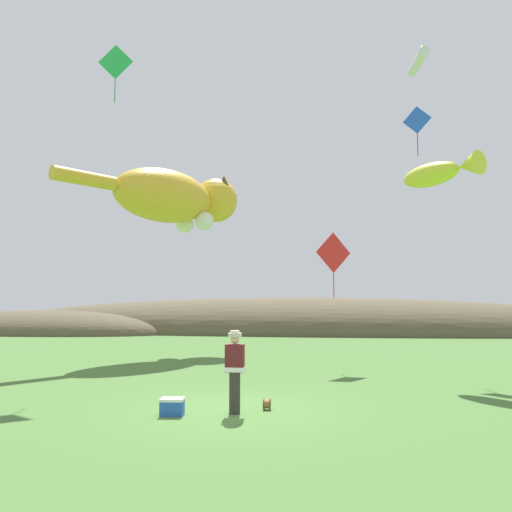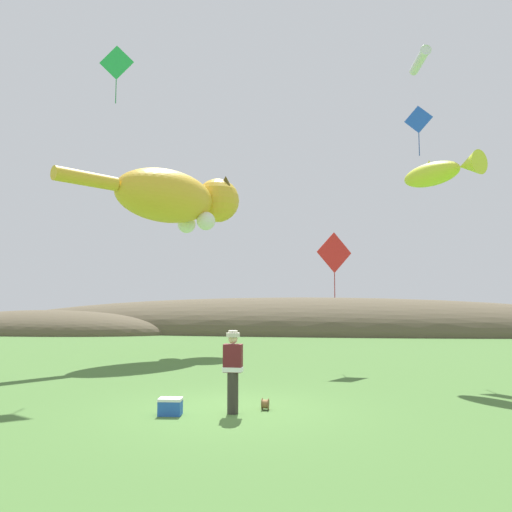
# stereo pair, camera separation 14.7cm
# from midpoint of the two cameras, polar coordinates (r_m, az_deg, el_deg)

# --- Properties ---
(ground_plane) EXTENTS (120.00, 120.00, 0.00)m
(ground_plane) POSITION_cam_midpoint_polar(r_m,az_deg,el_deg) (11.59, -3.21, -17.19)
(ground_plane) COLOR #477033
(distant_hill_ridge) EXTENTS (54.27, 12.45, 5.17)m
(distant_hill_ridge) POSITION_cam_midpoint_polar(r_m,az_deg,el_deg) (37.59, 0.42, -8.70)
(distant_hill_ridge) COLOR brown
(distant_hill_ridge) RESTS_ON ground
(festival_attendant) EXTENTS (0.42, 0.30, 1.77)m
(festival_attendant) POSITION_cam_midpoint_polar(r_m,az_deg,el_deg) (11.10, -2.83, -12.73)
(festival_attendant) COLOR #332D28
(festival_attendant) RESTS_ON ground
(kite_spool) EXTENTS (0.16, 0.25, 0.25)m
(kite_spool) POSITION_cam_midpoint_polar(r_m,az_deg,el_deg) (11.59, 0.88, -16.56)
(kite_spool) COLOR olive
(kite_spool) RESTS_ON ground
(picnic_cooler) EXTENTS (0.52, 0.37, 0.36)m
(picnic_cooler) POSITION_cam_midpoint_polar(r_m,az_deg,el_deg) (11.21, -9.95, -16.60)
(picnic_cooler) COLOR blue
(picnic_cooler) RESTS_ON ground
(kite_giant_cat) EXTENTS (6.25, 8.12, 2.89)m
(kite_giant_cat) POSITION_cam_midpoint_polar(r_m,az_deg,el_deg) (23.88, -9.30, 6.53)
(kite_giant_cat) COLOR gold
(kite_fish_windsock) EXTENTS (2.46, 2.74, 0.89)m
(kite_fish_windsock) POSITION_cam_midpoint_polar(r_m,az_deg,el_deg) (17.59, 19.88, 8.95)
(kite_fish_windsock) COLOR yellow
(kite_tube_streamer) EXTENTS (0.57, 1.87, 0.44)m
(kite_tube_streamer) POSITION_cam_midpoint_polar(r_m,az_deg,el_deg) (22.38, 17.87, 20.42)
(kite_tube_streamer) COLOR white
(kite_diamond_blue) EXTENTS (1.03, 0.45, 2.01)m
(kite_diamond_blue) POSITION_cam_midpoint_polar(r_m,az_deg,el_deg) (21.19, 17.73, 14.54)
(kite_diamond_blue) COLOR blue
(kite_diamond_green) EXTENTS (1.30, 0.13, 2.20)m
(kite_diamond_green) POSITION_cam_midpoint_polar(r_m,az_deg,el_deg) (20.29, -15.96, 20.50)
(kite_diamond_green) COLOR green
(kite_diamond_red) EXTENTS (1.27, 0.83, 2.40)m
(kite_diamond_red) POSITION_cam_midpoint_polar(r_m,az_deg,el_deg) (18.48, 8.61, 0.34)
(kite_diamond_red) COLOR red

